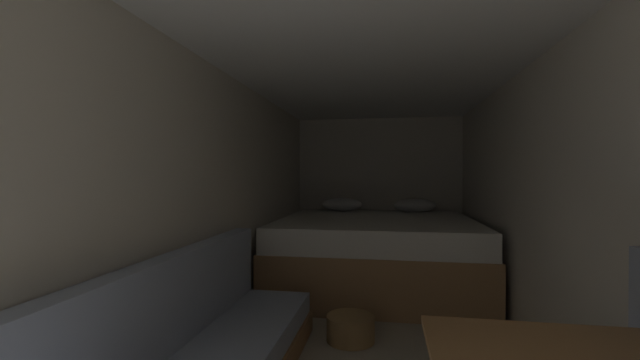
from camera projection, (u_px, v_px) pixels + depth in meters
ground_plane at (370, 354)px, 2.68m from camera, size 7.48×7.48×0.00m
wall_back at (378, 191)px, 5.40m from camera, size 2.31×0.05×2.01m
wall_left at (214, 205)px, 2.86m from camera, size 0.05×5.48×2.01m
wall_right at (549, 210)px, 2.48m from camera, size 0.05×5.48×2.01m
ceiling_slab at (370, 56)px, 2.66m from camera, size 2.31×5.48×0.05m
bed at (376, 252)px, 4.32m from camera, size 2.09×2.08×0.93m
wicker_basket at (351, 328)px, 2.90m from camera, size 0.36×0.36×0.18m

